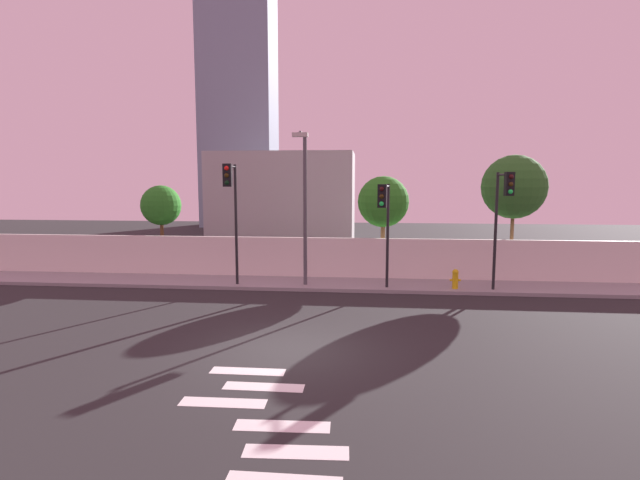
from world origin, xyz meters
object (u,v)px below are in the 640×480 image
traffic_light_left (503,205)px  roadside_tree_leftmost (161,206)px  roadside_tree_midleft (383,202)px  roadside_tree_midright (514,187)px  traffic_light_right (385,213)px  traffic_light_center (232,198)px  street_lamp_curbside (304,197)px  fire_hydrant (455,278)px

traffic_light_left → roadside_tree_leftmost: bearing=167.3°
roadside_tree_leftmost → roadside_tree_midleft: roadside_tree_midleft is taller
roadside_tree_midright → roadside_tree_midleft: bearing=-180.0°
traffic_light_left → roadside_tree_midright: bearing=68.5°
traffic_light_left → traffic_light_right: (-4.55, -0.15, -0.31)m
traffic_light_right → roadside_tree_leftmost: size_ratio=0.99×
roadside_tree_midleft → traffic_light_center: bearing=-150.0°
traffic_light_left → street_lamp_curbside: size_ratio=0.75×
roadside_tree_leftmost → roadside_tree_midleft: (10.75, 0.00, 0.22)m
street_lamp_curbside → traffic_light_right: bearing=-10.6°
traffic_light_center → roadside_tree_midright: size_ratio=0.89×
traffic_light_center → roadside_tree_leftmost: 5.81m
traffic_light_right → roadside_tree_midleft: roadside_tree_midleft is taller
traffic_light_right → roadside_tree_midright: bearing=31.3°
traffic_light_right → roadside_tree_midright: (5.91, 3.59, 0.97)m
traffic_light_left → traffic_light_center: bearing=-179.2°
roadside_tree_leftmost → roadside_tree_midright: (16.61, 0.00, 0.93)m
roadside_tree_midleft → traffic_light_right: bearing=-90.7°
fire_hydrant → roadside_tree_midright: roadside_tree_midright is taller
traffic_light_right → fire_hydrant: (2.93, 0.65, -2.69)m
traffic_light_left → traffic_light_right: bearing=-178.1°
traffic_light_right → roadside_tree_midleft: bearing=89.3°
traffic_light_center → roadside_tree_leftmost: size_ratio=1.17×
roadside_tree_midleft → roadside_tree_midright: bearing=0.0°
traffic_light_center → traffic_light_right: size_ratio=1.19×
traffic_light_center → roadside_tree_leftmost: (-4.54, 3.58, -0.51)m
fire_hydrant → roadside_tree_midright: bearing=44.7°
roadside_tree_midleft → roadside_tree_midright: size_ratio=0.83×
street_lamp_curbside → roadside_tree_midright: 9.66m
traffic_light_center → fire_hydrant: bearing=4.0°
street_lamp_curbside → roadside_tree_midleft: (3.32, 2.98, -0.34)m
fire_hydrant → traffic_light_right: bearing=-167.5°
traffic_light_left → roadside_tree_midleft: (-4.51, 3.44, -0.04)m
traffic_light_right → street_lamp_curbside: size_ratio=0.68×
roadside_tree_midleft → street_lamp_curbside: bearing=-138.1°
traffic_light_left → roadside_tree_leftmost: (-15.26, 3.44, -0.27)m
roadside_tree_midleft → roadside_tree_leftmost: bearing=180.0°
traffic_light_center → fire_hydrant: (9.09, 0.64, -3.24)m
fire_hydrant → roadside_tree_midleft: bearing=134.4°
fire_hydrant → roadside_tree_midright: (2.98, 2.95, 3.66)m
traffic_light_left → street_lamp_curbside: 7.84m
roadside_tree_leftmost → street_lamp_curbside: bearing=-21.8°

